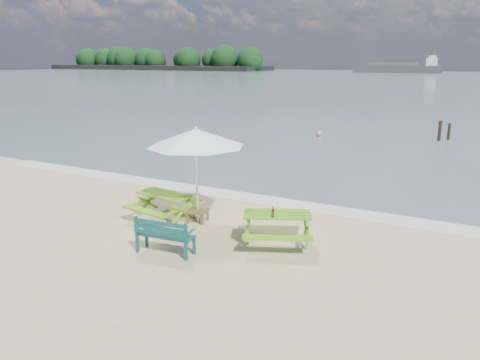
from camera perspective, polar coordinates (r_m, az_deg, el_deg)
The scene contains 11 objects.
sea at distance 93.04m, azimuth 24.93°, elevation 10.72°, with size 300.00×300.00×0.00m, color slate.
foam_strip at distance 14.36m, azimuth 2.14°, elevation -2.30°, with size 22.00×0.90×0.01m, color silver.
island_headland at distance 187.86m, azimuth -10.24°, elevation 14.11°, with size 90.00×22.00×7.60m.
picnic_table_left at distance 12.67m, azimuth -9.23°, elevation -3.24°, with size 1.71×1.85×0.71m.
picnic_table_right at distance 10.91m, azimuth 4.53°, elevation -5.98°, with size 2.11×2.19×0.73m.
park_bench at distance 10.52m, azimuth -9.05°, elevation -7.53°, with size 1.35×0.59×0.81m.
side_table at distance 12.39m, azimuth -5.17°, elevation -4.34°, with size 0.58×0.58×0.32m.
patio_umbrella at distance 11.88m, azimuth -5.40°, elevation 5.16°, with size 2.91×2.91×2.47m.
beer_bottle at distance 10.49m, azimuth 4.02°, elevation -4.08°, with size 0.07×0.07×0.27m.
swimmer at distance 26.06m, azimuth 9.49°, elevation 4.10°, with size 0.68×0.51×1.69m.
mooring_pilings at distance 26.83m, azimuth 23.54°, elevation 5.28°, with size 0.56×0.76×1.26m.
Camera 1 is at (6.02, -7.76, 4.18)m, focal length 35.00 mm.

